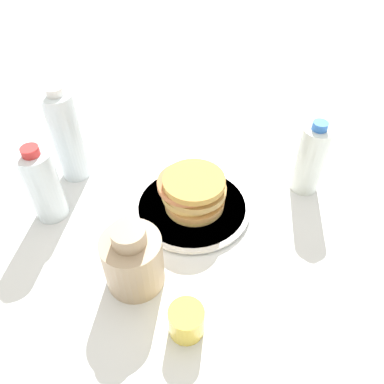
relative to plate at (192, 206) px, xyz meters
The scene contains 8 objects.
ground_plane 0.02m from the plate, 73.17° to the left, with size 4.00×4.00×0.00m, color white.
plate is the anchor object (origin of this frame).
pancake_stack 0.05m from the plate, 99.55° to the right, with size 0.15×0.15×0.09m.
juice_glass 0.29m from the plate, 164.34° to the left, with size 0.06×0.06×0.06m.
cream_jug 0.23m from the plate, 136.17° to the left, with size 0.11×0.11×0.15m.
water_bottle_near 0.33m from the plate, 78.63° to the left, with size 0.07×0.07×0.19m.
water_bottle_mid 0.30m from the plate, 88.07° to the right, with size 0.07×0.07×0.19m.
water_bottle_far 0.34m from the plate, 53.39° to the left, with size 0.07×0.07×0.24m.
Camera 1 is at (-0.58, 0.12, 0.64)m, focal length 35.00 mm.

